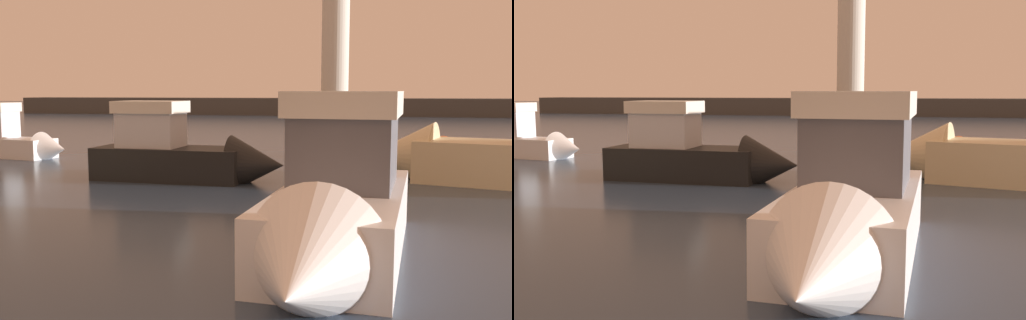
% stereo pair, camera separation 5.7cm
% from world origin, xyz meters
% --- Properties ---
extents(ground_plane, '(220.00, 220.00, 0.00)m').
position_xyz_m(ground_plane, '(0.00, 34.44, 0.00)').
color(ground_plane, '#2D3D51').
extents(breakwater, '(87.59, 5.16, 2.04)m').
position_xyz_m(breakwater, '(0.00, 68.88, 1.02)').
color(breakwater, '#423F3D').
rests_on(breakwater, ground_plane).
extents(lighthouse, '(3.27, 3.27, 17.60)m').
position_xyz_m(lighthouse, '(-3.34, 68.88, 10.38)').
color(lighthouse, silver).
rests_on(lighthouse, breakwater).
extents(motorboat_1, '(6.47, 2.15, 2.98)m').
position_xyz_m(motorboat_1, '(-3.94, 16.90, 0.86)').
color(motorboat_1, black).
rests_on(motorboat_1, ground_plane).
extents(motorboat_2, '(5.94, 2.65, 2.68)m').
position_xyz_m(motorboat_2, '(-13.79, 21.61, 0.74)').
color(motorboat_2, white).
rests_on(motorboat_2, ground_plane).
extents(motorboat_3, '(2.67, 7.46, 3.37)m').
position_xyz_m(motorboat_3, '(1.52, 8.46, 1.00)').
color(motorboat_3, white).
rests_on(motorboat_3, ground_plane).
extents(motorboat_4, '(9.14, 4.66, 4.25)m').
position_xyz_m(motorboat_4, '(6.07, 18.25, 1.08)').
color(motorboat_4, beige).
rests_on(motorboat_4, ground_plane).
extents(mooring_buoy, '(1.03, 1.03, 1.03)m').
position_xyz_m(mooring_buoy, '(4.91, 24.73, 0.52)').
color(mooring_buoy, '#EA5919').
rests_on(mooring_buoy, ground_plane).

